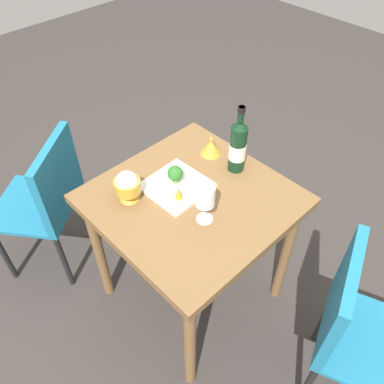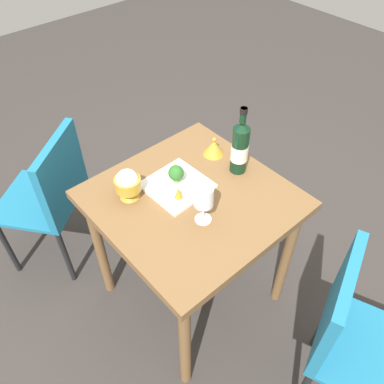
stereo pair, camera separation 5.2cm
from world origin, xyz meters
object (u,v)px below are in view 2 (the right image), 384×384
wine_glass (204,197)px  broccoli_floret (176,173)px  chair_by_wall (53,191)px  rice_bowl_lid (214,147)px  rice_bowl (128,184)px  wine_bottle (240,147)px  carrot_garnish_left (174,168)px  serving_plate (177,186)px  carrot_garnish_right (179,193)px  chair_near_window (348,329)px

wine_glass → broccoli_floret: wine_glass is taller
chair_by_wall → rice_bowl_lid: 0.86m
rice_bowl → broccoli_floret: rice_bowl is taller
chair_by_wall → wine_bottle: size_ratio=2.61×
wine_glass → carrot_garnish_left: (-0.28, 0.08, -0.08)m
chair_by_wall → serving_plate: 0.72m
wine_bottle → carrot_garnish_left: size_ratio=5.64×
rice_bowl → carrot_garnish_right: 0.21m
chair_near_window → chair_by_wall: same height
rice_bowl → carrot_garnish_left: (0.02, 0.23, -0.03)m
wine_bottle → serving_plate: (-0.09, -0.28, -0.12)m
broccoli_floret → wine_glass: bearing=-12.3°
rice_bowl_lid → broccoli_floret: bearing=-80.3°
chair_near_window → serving_plate: size_ratio=3.28×
broccoli_floret → rice_bowl: bearing=-111.1°
chair_near_window → carrot_garnish_left: bearing=-104.5°
carrot_garnish_right → wine_glass: bearing=1.2°
chair_near_window → wine_glass: 0.74m
rice_bowl → chair_near_window: bearing=19.3°
broccoli_floret → wine_bottle: bearing=68.2°
chair_by_wall → rice_bowl: bearing=-109.9°
rice_bowl → serving_plate: size_ratio=0.55×
rice_bowl_lid → chair_by_wall: bearing=-129.8°
chair_by_wall → broccoli_floret: broccoli_floret is taller
carrot_garnish_right → wine_bottle: bearing=84.9°
wine_glass → carrot_garnish_right: wine_glass is taller
carrot_garnish_left → rice_bowl_lid: bearing=88.8°
rice_bowl → carrot_garnish_right: rice_bowl is taller
rice_bowl_lid → serving_plate: rice_bowl_lid is taller
chair_by_wall → broccoli_floret: size_ratio=9.91×
chair_by_wall → wine_glass: bearing=-107.0°
serving_plate → carrot_garnish_left: carrot_garnish_left is taller
chair_near_window → chair_by_wall: bearing=-91.7°
wine_bottle → broccoli_floret: bearing=-111.8°
wine_bottle → serving_plate: wine_bottle is taller
chair_near_window → wine_glass: size_ratio=4.75×
rice_bowl → serving_plate: bearing=64.5°
chair_near_window → wine_bottle: (-0.74, 0.14, 0.36)m
chair_near_window → broccoli_floret: bearing=-102.0°
chair_by_wall → carrot_garnish_left: (0.52, 0.39, 0.27)m
wine_glass → carrot_garnish_right: bearing=-178.8°
rice_bowl_lid → broccoli_floret: (0.05, -0.27, 0.03)m
chair_near_window → broccoli_floret: 0.91m
wine_bottle → broccoli_floret: size_ratio=3.80×
serving_plate → carrot_garnish_left: bearing=148.4°
wine_bottle → carrot_garnish_left: bearing=-123.6°
chair_near_window → broccoli_floret: (-0.85, -0.13, 0.29)m
rice_bowl_lid → carrot_garnish_right: size_ratio=1.78×
rice_bowl → carrot_garnish_left: size_ratio=2.45×
chair_near_window → rice_bowl: 1.03m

